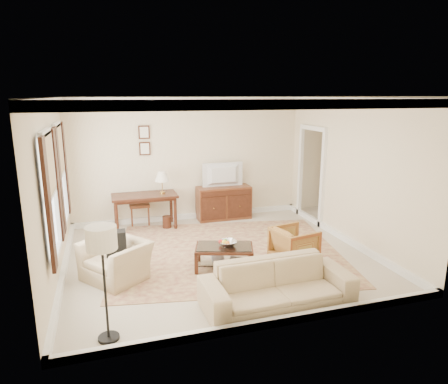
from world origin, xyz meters
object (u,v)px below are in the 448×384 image
striped_armchair (294,243)px  club_armchair (116,254)px  sofa (278,278)px  sideboard (224,203)px  tv (224,167)px  coffee_table (224,251)px  writing_desk (145,199)px

striped_armchair → club_armchair: bearing=74.6°
sofa → sideboard: bearing=82.2°
sideboard → tv: (0.00, -0.02, 0.87)m
striped_armchair → sofa: sofa is taller
sideboard → striped_armchair: bearing=-81.1°
sideboard → club_armchair: 3.73m
tv → coffee_table: 3.04m
writing_desk → coffee_table: bearing=-67.8°
tv → striped_armchair: size_ratio=1.34×
writing_desk → sofa: size_ratio=0.66×
tv → striped_armchair: tv is taller
writing_desk → sofa: sofa is taller
sideboard → sofa: sofa is taller
coffee_table → club_armchair: (-1.80, 0.14, 0.11)m
coffee_table → sofa: size_ratio=0.52×
tv → club_armchair: tv is taller
sideboard → coffee_table: sideboard is taller
sideboard → tv: 0.87m
tv → sofa: 4.28m
writing_desk → sideboard: 1.93m
coffee_table → club_armchair: bearing=175.5°
writing_desk → coffee_table: size_ratio=1.28×
club_armchair → sofa: bearing=16.9°
sideboard → striped_armchair: (0.45, -2.87, -0.04)m
tv → club_armchair: 3.81m
sideboard → sofa: 4.22m
writing_desk → coffee_table: 2.83m
tv → coffee_table: bearing=73.1°
writing_desk → club_armchair: size_ratio=1.47×
writing_desk → club_armchair: bearing=-106.7°
sideboard → tv: tv is taller
coffee_table → striped_armchair: size_ratio=1.58×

